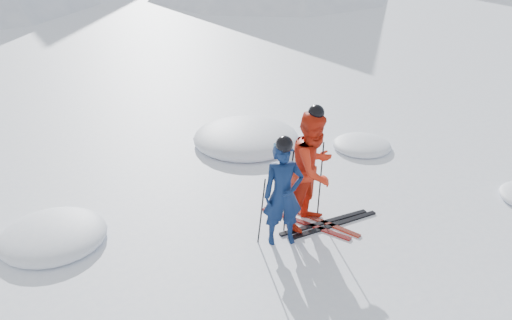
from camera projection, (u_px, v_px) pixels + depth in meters
ground at (350, 201)px, 9.86m from camera, size 160.00×160.00×0.00m
skier_blue at (283, 194)px, 8.36m from camera, size 0.74×0.63×1.73m
skier_red at (313, 169)px, 8.80m from camera, size 1.18×1.05×2.01m
pole_blue_left at (261, 211)px, 8.45m from camera, size 0.12×0.08×1.15m
pole_blue_right at (286, 199)px, 8.79m from camera, size 0.12×0.07×1.15m
pole_red_left at (289, 186)px, 8.99m from camera, size 0.13×0.10×1.34m
pole_red_right at (321, 179)px, 9.21m from camera, size 0.13×0.09×1.34m
ski_worn_left at (305, 223)px, 9.17m from camera, size 0.72×1.61×0.03m
ski_worn_right at (316, 219)px, 9.29m from camera, size 0.61×1.65×0.03m
ski_loose_a at (324, 222)px, 9.20m from camera, size 1.70×0.31×0.03m
ski_loose_b at (334, 225)px, 9.13m from camera, size 1.70×0.25×0.03m
snow_lumps at (243, 164)px, 11.24m from camera, size 9.13×6.83×0.52m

